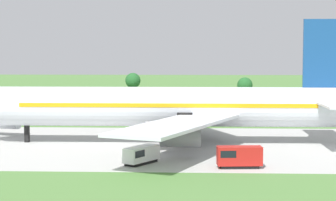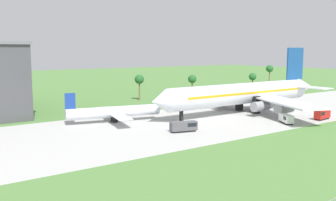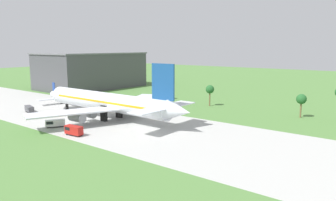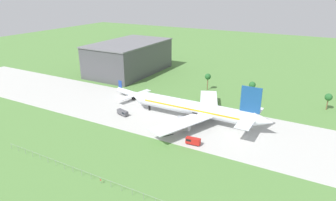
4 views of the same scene
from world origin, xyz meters
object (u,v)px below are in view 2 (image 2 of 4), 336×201
(jet_airliner, at_px, (246,93))
(catering_van, at_px, (322,114))
(baggage_tug, at_px, (286,119))
(regional_aircraft, at_px, (114,112))
(fuel_truck, at_px, (184,126))

(jet_airliner, bearing_deg, catering_van, -68.82)
(baggage_tug, bearing_deg, jet_airliner, 76.18)
(regional_aircraft, relative_size, catering_van, 4.32)
(regional_aircraft, bearing_deg, jet_airliner, -12.75)
(fuel_truck, bearing_deg, jet_airliner, 19.13)
(fuel_truck, bearing_deg, catering_van, -13.16)
(regional_aircraft, xyz_separation_m, baggage_tug, (36.24, -28.09, -1.48))
(regional_aircraft, distance_m, fuel_truck, 22.19)
(jet_airliner, height_order, regional_aircraft, jet_airliner)
(regional_aircraft, distance_m, baggage_tug, 45.88)
(baggage_tug, height_order, fuel_truck, fuel_truck)
(baggage_tug, relative_size, catering_van, 1.03)
(jet_airliner, relative_size, catering_van, 11.69)
(jet_airliner, height_order, catering_van, jet_airliner)
(fuel_truck, xyz_separation_m, catering_van, (41.01, -9.59, 0.16))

